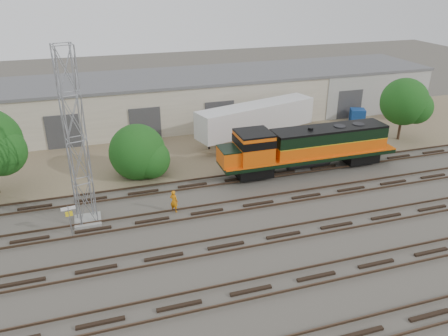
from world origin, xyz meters
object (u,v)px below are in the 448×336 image
object	(u,v)px
signal_tower	(76,143)
semi_trailer	(259,118)
locomotive	(306,147)
worker	(174,201)

from	to	relation	value
signal_tower	semi_trailer	size ratio (longest dim) A/B	0.92
locomotive	semi_trailer	xyz separation A→B (m)	(-1.25, 7.94, 0.28)
locomotive	worker	xyz separation A→B (m)	(-12.37, -3.63, -1.37)
signal_tower	worker	size ratio (longest dim) A/B	7.13
locomotive	signal_tower	world-z (taller)	signal_tower
signal_tower	semi_trailer	bearing A→B (deg)	32.94
worker	semi_trailer	distance (m)	16.13
signal_tower	worker	distance (m)	7.91
locomotive	semi_trailer	distance (m)	8.04
locomotive	worker	distance (m)	12.96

